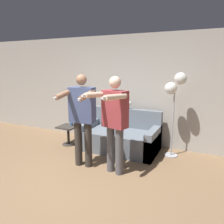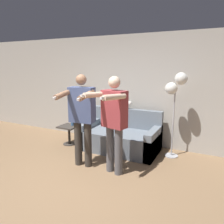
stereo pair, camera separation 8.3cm
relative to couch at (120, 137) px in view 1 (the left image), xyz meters
name	(u,v)px [view 1 (the left image)]	position (x,y,z in m)	size (l,w,h in m)	color
ground_plane	(61,188)	(-0.20, -1.89, -0.29)	(16.00, 16.00, 0.00)	#846647
wall_back	(122,90)	(-0.20, 0.57, 1.01)	(10.00, 0.05, 2.60)	#B7B2A8
couch	(120,137)	(0.00, 0.00, 0.00)	(1.72, 0.92, 0.90)	slate
person_left	(82,115)	(-0.31, -1.07, 0.72)	(0.58, 0.72, 1.74)	#38332D
person_right	(114,119)	(0.34, -1.07, 0.71)	(0.60, 0.75, 1.72)	#56565B
cat	(124,105)	(-0.06, 0.35, 0.69)	(0.50, 0.12, 0.19)	silver
floor_lamp	(175,89)	(1.14, 0.13, 1.15)	(0.43, 0.28, 1.76)	#B2B2B7
side_table	(68,131)	(-1.26, -0.24, 0.05)	(0.44, 0.44, 0.46)	#38332D
cup	(72,124)	(-1.20, -0.18, 0.22)	(0.07, 0.07, 0.08)	#3D6693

